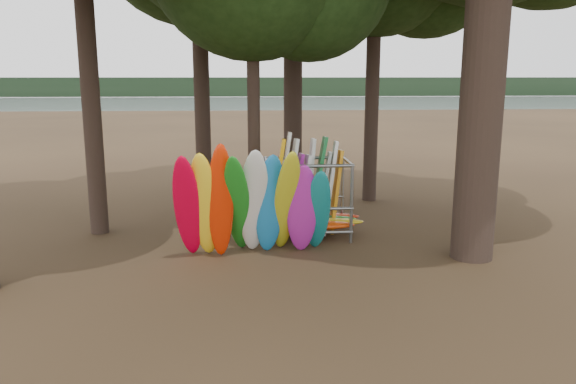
{
  "coord_description": "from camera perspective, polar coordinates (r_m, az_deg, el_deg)",
  "views": [
    {
      "loc": [
        -1.12,
        -13.0,
        4.43
      ],
      "look_at": [
        -0.09,
        1.5,
        1.4
      ],
      "focal_mm": 35.0,
      "sensor_mm": 36.0,
      "label": 1
    }
  ],
  "objects": [
    {
      "name": "kayak_row",
      "position": [
        13.61,
        -3.57,
        -1.4
      ],
      "size": [
        3.83,
        2.05,
        3.07
      ],
      "color": "red",
      "rests_on": "ground"
    },
    {
      "name": "lake",
      "position": [
        73.14,
        -3.19,
        8.28
      ],
      "size": [
        160.0,
        160.0,
        0.0
      ],
      "primitive_type": "plane",
      "color": "gray",
      "rests_on": "ground"
    },
    {
      "name": "storage_rack",
      "position": [
        15.64,
        1.91,
        -0.87
      ],
      "size": [
        3.19,
        1.5,
        2.92
      ],
      "color": "slate",
      "rests_on": "ground"
    },
    {
      "name": "far_shore",
      "position": [
        123.03,
        -3.58,
        10.62
      ],
      "size": [
        160.0,
        4.0,
        4.0
      ],
      "primitive_type": "cube",
      "color": "black",
      "rests_on": "ground"
    },
    {
      "name": "ground",
      "position": [
        13.78,
        0.83,
        -6.98
      ],
      "size": [
        120.0,
        120.0,
        0.0
      ],
      "primitive_type": "plane",
      "color": "#47331E",
      "rests_on": "ground"
    }
  ]
}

